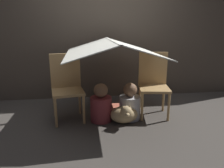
{
  "coord_description": "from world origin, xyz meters",
  "views": [
    {
      "loc": [
        -0.4,
        -2.81,
        1.35
      ],
      "look_at": [
        0.0,
        0.22,
        0.53
      ],
      "focal_mm": 35.0,
      "sensor_mm": 36.0,
      "label": 1
    }
  ],
  "objects_px": {
    "chair_right": "(153,82)",
    "person_front": "(101,105)",
    "chair_left": "(67,85)",
    "person_second": "(130,104)",
    "dog": "(124,114)"
  },
  "relations": [
    {
      "from": "chair_right",
      "to": "person_front",
      "type": "relative_size",
      "value": 1.7
    },
    {
      "from": "chair_right",
      "to": "person_second",
      "type": "distance_m",
      "value": 0.51
    },
    {
      "from": "chair_right",
      "to": "person_front",
      "type": "bearing_deg",
      "value": -159.36
    },
    {
      "from": "chair_right",
      "to": "person_front",
      "type": "xyz_separation_m",
      "value": [
        -0.82,
        -0.17,
        -0.28
      ]
    },
    {
      "from": "chair_right",
      "to": "person_second",
      "type": "xyz_separation_m",
      "value": [
        -0.39,
        -0.15,
        -0.29
      ]
    },
    {
      "from": "dog",
      "to": "person_second",
      "type": "bearing_deg",
      "value": 54.49
    },
    {
      "from": "chair_left",
      "to": "chair_right",
      "type": "height_order",
      "value": "same"
    },
    {
      "from": "chair_right",
      "to": "dog",
      "type": "xyz_separation_m",
      "value": [
        -0.5,
        -0.31,
        -0.38
      ]
    },
    {
      "from": "chair_left",
      "to": "person_second",
      "type": "relative_size",
      "value": 1.74
    },
    {
      "from": "chair_left",
      "to": "person_front",
      "type": "relative_size",
      "value": 1.7
    },
    {
      "from": "person_front",
      "to": "dog",
      "type": "height_order",
      "value": "person_front"
    },
    {
      "from": "person_second",
      "to": "dog",
      "type": "relative_size",
      "value": 1.4
    },
    {
      "from": "chair_left",
      "to": "person_front",
      "type": "bearing_deg",
      "value": -28.59
    },
    {
      "from": "person_front",
      "to": "person_second",
      "type": "relative_size",
      "value": 1.02
    },
    {
      "from": "person_front",
      "to": "chair_left",
      "type": "bearing_deg",
      "value": 160.77
    }
  ]
}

